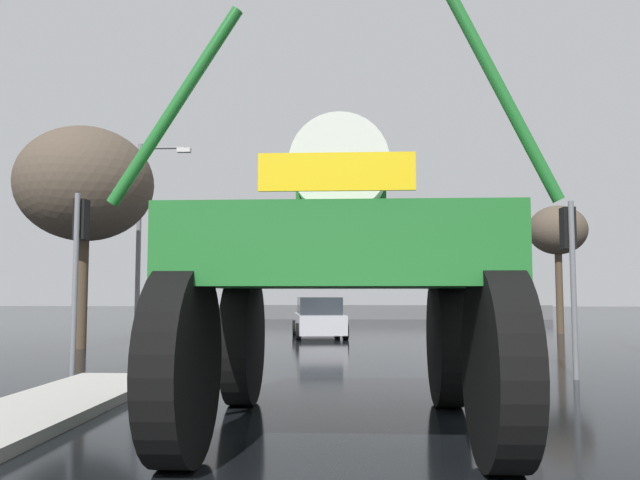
{
  "coord_description": "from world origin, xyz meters",
  "views": [
    {
      "loc": [
        0.01,
        -3.31,
        1.69
      ],
      "look_at": [
        -0.4,
        6.37,
        2.47
      ],
      "focal_mm": 36.53,
      "sensor_mm": 36.0,
      "label": 1
    }
  ],
  "objects_px": {
    "traffic_signal_near_left": "(80,243)",
    "bare_tree_right": "(558,232)",
    "oversize_sprayer": "(341,272)",
    "sedan_ahead": "(319,318)",
    "traffic_signal_near_right": "(569,249)",
    "bare_tree_left": "(85,185)",
    "streetlight_far_left": "(143,228)"
  },
  "relations": [
    {
      "from": "bare_tree_left",
      "to": "bare_tree_right",
      "type": "distance_m",
      "value": 18.64
    },
    {
      "from": "sedan_ahead",
      "to": "bare_tree_left",
      "type": "xyz_separation_m",
      "value": [
        -6.98,
        -5.34,
        4.29
      ]
    },
    {
      "from": "sedan_ahead",
      "to": "traffic_signal_near_right",
      "type": "relative_size",
      "value": 1.22
    },
    {
      "from": "sedan_ahead",
      "to": "bare_tree_right",
      "type": "distance_m",
      "value": 10.79
    },
    {
      "from": "sedan_ahead",
      "to": "bare_tree_right",
      "type": "xyz_separation_m",
      "value": [
        9.86,
        2.6,
        3.52
      ]
    },
    {
      "from": "traffic_signal_near_right",
      "to": "bare_tree_left",
      "type": "distance_m",
      "value": 14.22
    },
    {
      "from": "streetlight_far_left",
      "to": "oversize_sprayer",
      "type": "bearing_deg",
      "value": -64.21
    },
    {
      "from": "sedan_ahead",
      "to": "traffic_signal_near_right",
      "type": "bearing_deg",
      "value": -161.91
    },
    {
      "from": "traffic_signal_near_right",
      "to": "bare_tree_left",
      "type": "height_order",
      "value": "bare_tree_left"
    },
    {
      "from": "streetlight_far_left",
      "to": "sedan_ahead",
      "type": "bearing_deg",
      "value": 11.06
    },
    {
      "from": "bare_tree_left",
      "to": "sedan_ahead",
      "type": "bearing_deg",
      "value": 37.41
    },
    {
      "from": "traffic_signal_near_left",
      "to": "bare_tree_right",
      "type": "bearing_deg",
      "value": 44.84
    },
    {
      "from": "bare_tree_left",
      "to": "bare_tree_right",
      "type": "bearing_deg",
      "value": 25.23
    },
    {
      "from": "streetlight_far_left",
      "to": "traffic_signal_near_left",
      "type": "bearing_deg",
      "value": -79.16
    },
    {
      "from": "oversize_sprayer",
      "to": "traffic_signal_near_right",
      "type": "xyz_separation_m",
      "value": [
        4.52,
        5.04,
        0.61
      ]
    },
    {
      "from": "streetlight_far_left",
      "to": "bare_tree_right",
      "type": "height_order",
      "value": "streetlight_far_left"
    },
    {
      "from": "oversize_sprayer",
      "to": "bare_tree_left",
      "type": "xyz_separation_m",
      "value": [
        -8.0,
        11.34,
        3.06
      ]
    },
    {
      "from": "traffic_signal_near_left",
      "to": "bare_tree_left",
      "type": "xyz_separation_m",
      "value": [
        -2.53,
        6.3,
        2.28
      ]
    },
    {
      "from": "oversize_sprayer",
      "to": "streetlight_far_left",
      "type": "bearing_deg",
      "value": 26.44
    },
    {
      "from": "traffic_signal_near_right",
      "to": "sedan_ahead",
      "type": "bearing_deg",
      "value": 115.42
    },
    {
      "from": "oversize_sprayer",
      "to": "traffic_signal_near_left",
      "type": "bearing_deg",
      "value": 47.96
    },
    {
      "from": "oversize_sprayer",
      "to": "sedan_ahead",
      "type": "height_order",
      "value": "oversize_sprayer"
    },
    {
      "from": "traffic_signal_near_left",
      "to": "bare_tree_left",
      "type": "height_order",
      "value": "bare_tree_left"
    },
    {
      "from": "oversize_sprayer",
      "to": "bare_tree_left",
      "type": "height_order",
      "value": "bare_tree_left"
    },
    {
      "from": "oversize_sprayer",
      "to": "traffic_signal_near_right",
      "type": "bearing_deg",
      "value": -41.21
    },
    {
      "from": "traffic_signal_near_left",
      "to": "bare_tree_right",
      "type": "xyz_separation_m",
      "value": [
        14.31,
        14.24,
        1.52
      ]
    },
    {
      "from": "oversize_sprayer",
      "to": "streetlight_far_left",
      "type": "relative_size",
      "value": 0.77
    },
    {
      "from": "traffic_signal_near_right",
      "to": "bare_tree_right",
      "type": "xyz_separation_m",
      "value": [
        4.33,
        14.23,
        1.68
      ]
    },
    {
      "from": "oversize_sprayer",
      "to": "sedan_ahead",
      "type": "bearing_deg",
      "value": 4.12
    },
    {
      "from": "oversize_sprayer",
      "to": "traffic_signal_near_right",
      "type": "relative_size",
      "value": 1.58
    },
    {
      "from": "traffic_signal_near_left",
      "to": "sedan_ahead",
      "type": "bearing_deg",
      "value": 69.07
    },
    {
      "from": "streetlight_far_left",
      "to": "bare_tree_right",
      "type": "bearing_deg",
      "value": 13.3
    }
  ]
}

